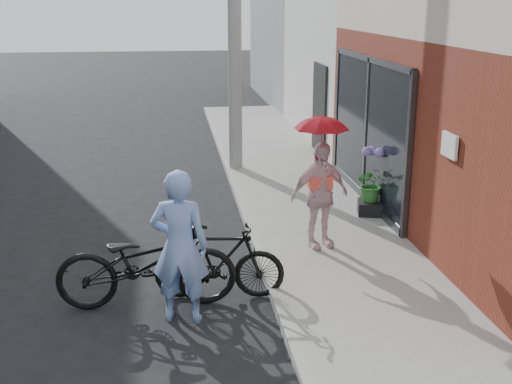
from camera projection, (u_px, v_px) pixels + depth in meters
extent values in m
plane|color=black|center=(198.00, 302.00, 7.85)|extent=(80.00, 80.00, 0.00)
cube|color=gray|center=(326.00, 233.00, 10.00)|extent=(2.20, 24.00, 0.12)
cube|color=#9E9E99|center=(253.00, 236.00, 9.85)|extent=(0.12, 24.00, 0.12)
cube|color=black|center=(368.00, 130.00, 11.18)|extent=(0.06, 3.80, 2.40)
cube|color=white|center=(450.00, 145.00, 7.92)|extent=(0.04, 0.40, 0.30)
cube|color=silver|center=(461.00, 1.00, 16.30)|extent=(8.00, 6.00, 7.00)
cube|color=gray|center=(375.00, 1.00, 22.94)|extent=(8.00, 8.00, 7.00)
cylinder|color=#9E9E99|center=(234.00, 2.00, 12.67)|extent=(0.28, 0.28, 7.00)
imported|color=#7E9BE0|center=(180.00, 247.00, 7.17)|extent=(0.73, 0.55, 1.79)
imported|color=black|center=(146.00, 263.00, 7.59)|extent=(2.14, 0.78, 1.12)
imported|color=black|center=(219.00, 261.00, 7.83)|extent=(1.64, 0.64, 0.96)
imported|color=beige|center=(320.00, 195.00, 9.08)|extent=(0.97, 0.62, 1.54)
imported|color=red|center=(322.00, 119.00, 8.76)|extent=(0.73, 0.73, 0.64)
cube|color=black|center=(371.00, 208.00, 10.65)|extent=(0.51, 0.51, 0.22)
imported|color=#2F6C2B|center=(372.00, 184.00, 10.53)|extent=(0.54, 0.47, 0.60)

